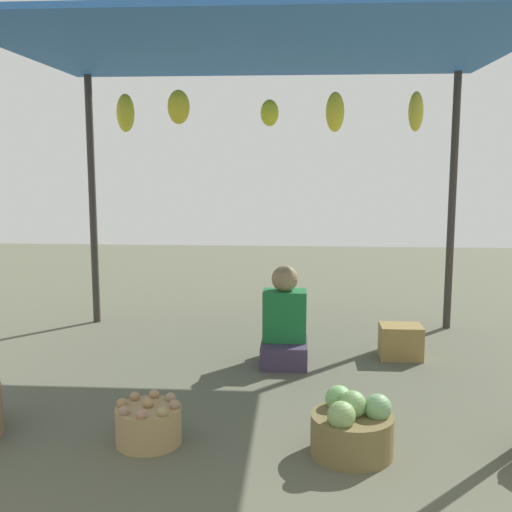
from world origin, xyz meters
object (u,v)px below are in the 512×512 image
Objects in this scene: basket_potatoes at (149,424)px; wooden_crate_near_vendor at (401,342)px; basket_cabbages at (352,428)px; vendor_person at (284,326)px.

wooden_crate_near_vendor is at bearing 45.02° from basket_potatoes.
vendor_person is at bearing 104.56° from basket_cabbages.
vendor_person reaches higher than basket_potatoes.
basket_potatoes is 2.36m from wooden_crate_near_vendor.
vendor_person is 2.34× the size of wooden_crate_near_vendor.
vendor_person is at bearing 63.78° from basket_potatoes.
vendor_person is 1.67m from basket_potatoes.
basket_cabbages reaches higher than basket_potatoes.
basket_potatoes is (-0.73, -1.49, -0.18)m from vendor_person.
wooden_crate_near_vendor reaches higher than basket_potatoes.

